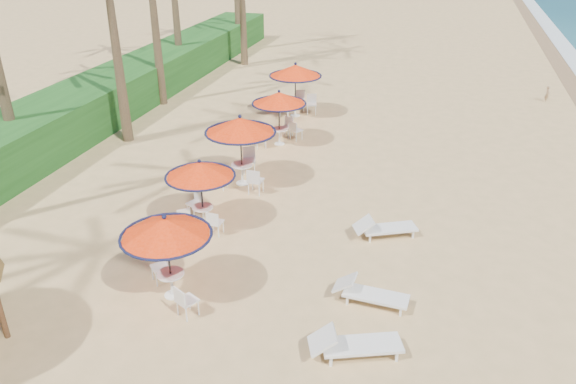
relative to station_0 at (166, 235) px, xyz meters
The scene contains 11 objects.
ground 4.87m from the station_0, ahead, with size 160.00×160.00×0.00m, color tan.
scrub_hedge 14.09m from the station_0, 129.51° to the left, with size 3.00×40.00×1.80m, color #194716.
station_0 is the anchor object (origin of this frame).
station_1 3.50m from the station_0, 101.06° to the left, with size 2.07×2.07×2.16m.
station_2 6.51m from the station_0, 94.44° to the left, with size 2.41×2.47×2.51m.
station_3 10.48m from the station_0, 91.67° to the left, with size 2.18×2.25×2.27m.
station_4 14.11m from the station_0, 92.37° to the left, with size 2.39×2.45×2.49m.
lounger_near 4.89m from the station_0, 11.14° to the right, with size 2.07×1.29×0.71m.
lounger_mid 4.98m from the station_0, 12.05° to the left, with size 1.85×0.70×0.65m.
lounger_far 6.42m from the station_0, 42.19° to the left, with size 1.91×1.32×0.66m.
person 22.46m from the station_0, 60.76° to the left, with size 0.30×0.20×0.83m, color #99724E.
Camera 1 is at (1.18, -9.93, 8.45)m, focal length 35.00 mm.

